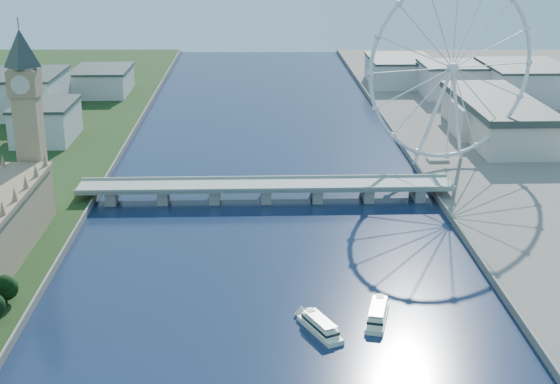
{
  "coord_description": "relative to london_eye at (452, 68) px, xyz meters",
  "views": [
    {
      "loc": [
        -6.03,
        -135.07,
        153.34
      ],
      "look_at": [
        5.32,
        210.0,
        35.28
      ],
      "focal_mm": 50.0,
      "sensor_mm": 36.0,
      "label": 1
    }
  ],
  "objects": [
    {
      "name": "westminster_bridge",
      "position": [
        -119.98,
        -55.08,
        -60.89
      ],
      "size": [
        220.0,
        22.0,
        9.5
      ],
      "color": "gray",
      "rests_on": "ground"
    },
    {
      "name": "tour_boat_near",
      "position": [
        -100.98,
        -215.01,
        -67.52
      ],
      "size": [
        19.03,
        29.51,
        6.42
      ],
      "primitive_type": null,
      "rotation": [
        0.0,
        0.0,
        0.44
      ],
      "color": "#E5E8C4",
      "rests_on": "ground"
    },
    {
      "name": "tour_boat_far",
      "position": [
        -76.59,
        -205.47,
        -67.52
      ],
      "size": [
        15.39,
        31.73,
        6.8
      ],
      "primitive_type": null,
      "rotation": [
        0.0,
        0.0,
        -0.26
      ],
      "color": "beige",
      "rests_on": "ground"
    },
    {
      "name": "london_eye",
      "position": [
        0.0,
        0.0,
        0.0
      ],
      "size": [
        113.6,
        39.12,
        124.3
      ],
      "color": "silver",
      "rests_on": "ground"
    },
    {
      "name": "big_ben",
      "position": [
        -247.98,
        -77.08,
        -0.95
      ],
      "size": [
        20.02,
        20.02,
        110.0
      ],
      "color": "tan",
      "rests_on": "ground"
    },
    {
      "name": "county_hall",
      "position": [
        55.02,
        74.92,
        -67.52
      ],
      "size": [
        54.0,
        144.0,
        35.0
      ],
      "primitive_type": null,
      "color": "beige",
      "rests_on": "ground"
    },
    {
      "name": "city_skyline",
      "position": [
        -80.75,
        205.0,
        -50.56
      ],
      "size": [
        505.0,
        280.0,
        32.0
      ],
      "color": "beige",
      "rests_on": "ground"
    }
  ]
}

